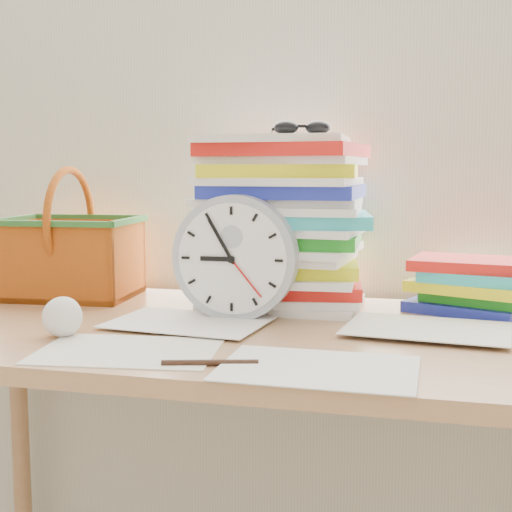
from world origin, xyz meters
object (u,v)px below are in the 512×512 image
(basket, at_px, (71,234))
(desk, at_px, (231,364))
(book_stack, at_px, (475,286))
(paper_stack, at_px, (280,223))
(clock, at_px, (235,257))

(basket, bearing_deg, desk, -29.19)
(desk, xyz_separation_m, book_stack, (0.45, 0.23, 0.13))
(paper_stack, relative_size, basket, 1.24)
(basket, bearing_deg, clock, -23.00)
(desk, height_order, paper_stack, paper_stack)
(desk, distance_m, clock, 0.20)
(desk, height_order, book_stack, book_stack)
(desk, height_order, clock, clock)
(book_stack, bearing_deg, paper_stack, -176.06)
(desk, distance_m, paper_stack, 0.33)
(paper_stack, height_order, clock, paper_stack)
(clock, bearing_deg, desk, -82.49)
(basket, bearing_deg, book_stack, -2.22)
(book_stack, relative_size, basket, 0.90)
(book_stack, bearing_deg, basket, -177.85)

